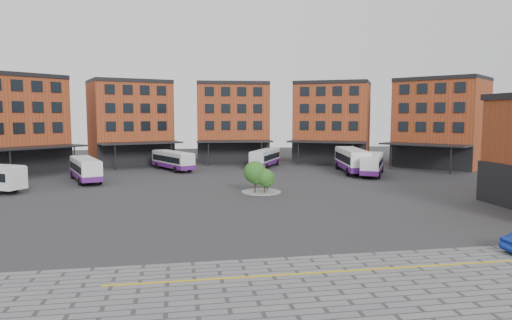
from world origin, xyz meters
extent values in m
plane|color=#28282B|center=(0.00, 0.00, 0.00)|extent=(160.00, 160.00, 0.00)
cube|color=gold|center=(2.00, -14.00, 0.03)|extent=(26.00, 0.15, 0.02)
cube|color=#933A20|center=(-31.45, 36.93, 7.00)|extent=(16.35, 16.13, 14.00)
cube|color=black|center=(-28.20, 33.32, 2.00)|extent=(10.00, 9.07, 4.00)
cube|color=black|center=(-31.45, 36.93, 14.30)|extent=(16.55, 16.35, 0.60)
cube|color=black|center=(-28.07, 33.17, 9.20)|extent=(8.60, 7.77, 8.00)
cube|color=black|center=(-26.63, 31.58, 4.00)|extent=(12.61, 11.97, 0.25)
cylinder|color=black|center=(-28.81, 27.19, 2.00)|extent=(0.20, 0.20, 4.00)
cylinder|color=black|center=(-22.05, 33.28, 2.00)|extent=(0.20, 0.20, 4.00)
cube|color=#933A20|center=(-15.30, 46.44, 7.00)|extent=(15.55, 13.69, 14.00)
cube|color=black|center=(-13.72, 41.85, 2.00)|extent=(12.45, 4.71, 4.00)
cube|color=black|center=(-15.30, 46.44, 14.30)|extent=(15.65, 13.97, 0.60)
cube|color=black|center=(-13.66, 41.66, 9.20)|extent=(10.87, 3.87, 8.00)
cube|color=black|center=(-12.96, 39.63, 4.00)|extent=(13.72, 8.39, 0.25)
cylinder|color=black|center=(-16.67, 36.45, 2.00)|extent=(0.20, 0.20, 4.00)
cylinder|color=black|center=(-8.07, 39.41, 2.00)|extent=(0.20, 0.20, 4.00)
cube|color=#933A20|center=(3.28, 48.89, 7.00)|extent=(13.67, 10.88, 14.00)
cube|color=black|center=(2.94, 44.05, 2.00)|extent=(13.00, 1.41, 4.00)
cube|color=black|center=(3.28, 48.89, 14.30)|extent=(13.69, 11.18, 0.60)
cube|color=black|center=(2.93, 43.85, 9.20)|extent=(11.42, 0.95, 8.00)
cube|color=black|center=(2.78, 41.70, 4.00)|extent=(13.28, 5.30, 0.25)
cylinder|color=black|center=(-1.89, 40.22, 2.00)|extent=(0.20, 0.20, 4.00)
cylinder|color=black|center=(7.19, 39.59, 2.00)|extent=(0.20, 0.20, 4.00)
cube|color=#933A20|center=(21.34, 43.88, 7.00)|extent=(16.12, 14.81, 14.00)
cube|color=black|center=(19.14, 39.56, 2.00)|extent=(11.81, 6.35, 4.00)
cube|color=black|center=(21.34, 43.88, 14.30)|extent=(16.26, 15.08, 0.60)
cube|color=black|center=(19.04, 39.38, 9.20)|extent=(10.26, 5.33, 8.00)
cube|color=black|center=(18.07, 37.46, 4.00)|extent=(13.58, 9.82, 0.25)
cylinder|color=black|center=(13.20, 37.92, 2.00)|extent=(0.20, 0.20, 4.00)
cylinder|color=black|center=(21.31, 33.79, 2.00)|extent=(0.20, 0.20, 4.00)
cube|color=#933A20|center=(36.00, 32.21, 7.00)|extent=(16.02, 16.39, 14.00)
cube|color=black|center=(32.29, 29.09, 2.00)|extent=(8.74, 10.28, 4.00)
cube|color=black|center=(36.00, 32.21, 14.30)|extent=(16.25, 16.58, 0.60)
cube|color=black|center=(32.14, 28.96, 9.20)|extent=(7.47, 8.86, 8.00)
cube|color=black|center=(30.49, 27.58, 4.00)|extent=(11.73, 12.79, 0.25)
cylinder|color=black|center=(26.19, 29.91, 2.00)|extent=(0.20, 0.20, 4.00)
cylinder|color=black|center=(32.03, 22.94, 2.00)|extent=(0.20, 0.20, 4.00)
cylinder|color=gray|center=(2.00, 12.00, 0.06)|extent=(4.40, 4.40, 0.12)
cylinder|color=#332114|center=(1.20, 11.40, 0.84)|extent=(0.14, 0.14, 1.68)
sphere|color=#1F571D|center=(1.20, 11.40, 2.36)|extent=(2.44, 2.44, 2.44)
sphere|color=#1F571D|center=(1.40, 11.25, 1.85)|extent=(1.71, 1.71, 1.71)
cylinder|color=#332114|center=(2.80, 12.60, 0.58)|extent=(0.14, 0.14, 1.15)
sphere|color=#1F571D|center=(2.80, 12.60, 1.62)|extent=(1.63, 1.63, 1.63)
sphere|color=#1F571D|center=(3.00, 12.45, 1.27)|extent=(1.14, 1.14, 1.14)
cylinder|color=#332114|center=(2.20, 11.00, 0.65)|extent=(0.14, 0.14, 1.30)
sphere|color=#1F571D|center=(2.20, 11.00, 1.82)|extent=(1.92, 1.92, 1.92)
sphere|color=#1F571D|center=(2.40, 10.85, 1.43)|extent=(1.34, 1.34, 1.34)
cylinder|color=black|center=(-25.04, 17.08, 0.49)|extent=(1.00, 0.76, 0.99)
cube|color=silver|center=(-18.85, 24.18, 1.71)|extent=(5.79, 10.82, 2.37)
cube|color=black|center=(-18.85, 24.18, 1.88)|extent=(5.57, 10.04, 0.92)
cube|color=silver|center=(-18.85, 24.18, 2.95)|extent=(5.56, 10.39, 0.12)
cube|color=black|center=(-20.57, 29.10, 1.93)|extent=(1.98, 0.79, 1.06)
cube|color=#511970|center=(-18.85, 24.18, 0.87)|extent=(5.84, 10.87, 0.68)
cylinder|color=black|center=(-21.11, 26.99, 0.48)|extent=(0.59, 1.01, 0.97)
cylinder|color=black|center=(-18.83, 27.79, 0.48)|extent=(0.59, 1.01, 0.97)
cylinder|color=black|center=(-18.86, 20.57, 0.48)|extent=(0.59, 1.01, 0.97)
cylinder|color=black|center=(-16.58, 21.37, 0.48)|extent=(0.59, 1.01, 0.97)
cube|color=silver|center=(-7.84, 34.38, 1.67)|extent=(6.68, 10.34, 2.31)
cube|color=black|center=(-7.84, 34.38, 1.84)|extent=(6.36, 9.62, 0.89)
cube|color=silver|center=(-7.84, 34.38, 2.87)|extent=(6.41, 9.93, 0.11)
cube|color=black|center=(-10.08, 38.94, 1.88)|extent=(1.85, 0.99, 1.04)
cube|color=#511970|center=(-7.84, 34.38, 0.85)|extent=(6.73, 10.39, 0.66)
cylinder|color=black|center=(-10.36, 36.84, 0.47)|extent=(0.67, 0.97, 0.94)
cylinder|color=black|center=(-8.24, 37.88, 0.47)|extent=(0.67, 0.97, 0.94)
cylinder|color=black|center=(-7.44, 30.89, 0.47)|extent=(0.67, 0.97, 0.94)
cylinder|color=black|center=(-5.32, 31.92, 0.47)|extent=(0.67, 0.97, 0.94)
cube|color=silver|center=(7.10, 35.83, 1.65)|extent=(6.75, 10.16, 2.28)
cube|color=black|center=(7.10, 35.83, 1.81)|extent=(6.43, 9.46, 0.88)
cube|color=silver|center=(7.10, 35.83, 2.84)|extent=(6.48, 9.75, 0.11)
cube|color=black|center=(9.39, 40.29, 1.86)|extent=(1.81, 1.01, 1.02)
cube|color=#511970|center=(7.10, 35.83, 0.84)|extent=(6.81, 10.21, 0.65)
cylinder|color=black|center=(7.56, 39.27, 0.47)|extent=(0.67, 0.95, 0.93)
cylinder|color=black|center=(9.63, 38.21, 0.47)|extent=(0.67, 0.95, 0.93)
cylinder|color=black|center=(4.56, 33.45, 0.47)|extent=(0.67, 0.95, 0.93)
cylinder|color=black|center=(6.63, 32.39, 0.47)|extent=(0.67, 0.95, 0.93)
cube|color=white|center=(18.48, 26.93, 2.02)|extent=(4.91, 12.81, 2.79)
cube|color=black|center=(18.48, 26.93, 2.22)|extent=(4.80, 11.83, 1.08)
cube|color=silver|center=(18.48, 26.93, 3.47)|extent=(4.71, 12.29, 0.14)
cube|color=black|center=(19.52, 32.99, 2.27)|extent=(2.40, 0.53, 1.25)
cube|color=#511970|center=(18.48, 26.93, 1.02)|extent=(4.96, 12.85, 0.80)
cylinder|color=black|center=(17.75, 31.11, 0.57)|extent=(0.53, 1.18, 1.14)
cylinder|color=black|center=(20.55, 30.64, 0.57)|extent=(0.53, 1.18, 1.14)
cylinder|color=black|center=(16.40, 23.22, 0.57)|extent=(0.53, 1.18, 1.14)
cylinder|color=black|center=(19.21, 22.75, 0.57)|extent=(0.53, 1.18, 1.14)
cube|color=white|center=(20.24, 23.60, 1.71)|extent=(7.17, 10.47, 2.36)
cube|color=black|center=(20.24, 23.60, 1.88)|extent=(6.82, 9.75, 0.92)
cube|color=silver|center=(20.24, 23.60, 2.94)|extent=(6.89, 10.05, 0.12)
cube|color=black|center=(22.72, 28.18, 1.93)|extent=(1.86, 1.08, 1.06)
cube|color=#511970|center=(20.24, 23.60, 0.87)|extent=(7.23, 10.52, 0.67)
cylinder|color=black|center=(20.80, 27.16, 0.48)|extent=(0.71, 0.99, 0.96)
cylinder|color=black|center=(22.92, 26.01, 0.48)|extent=(0.71, 0.99, 0.96)
cylinder|color=black|center=(17.56, 21.20, 0.48)|extent=(0.71, 0.99, 0.96)
cylinder|color=black|center=(19.68, 20.05, 0.48)|extent=(0.71, 0.99, 0.96)
camera|label=1|loc=(-7.11, -37.11, 8.57)|focal=32.00mm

